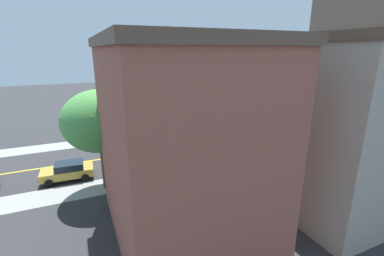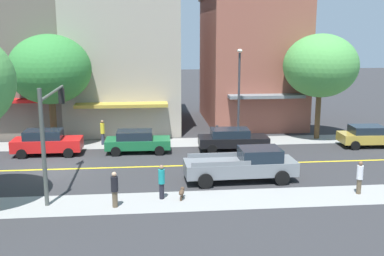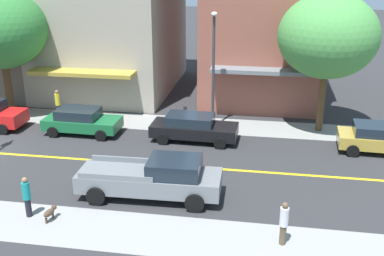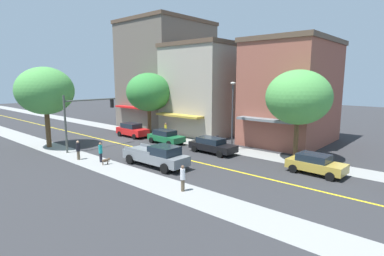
% 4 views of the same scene
% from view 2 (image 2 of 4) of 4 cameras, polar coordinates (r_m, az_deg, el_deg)
% --- Properties ---
extents(ground_plane, '(140.00, 140.00, 0.00)m').
position_cam_2_polar(ground_plane, '(28.59, -16.39, -4.93)').
color(ground_plane, '#2D2D30').
extents(sidewalk_left, '(2.72, 126.00, 0.01)m').
position_cam_2_polar(sidewalk_left, '(34.23, -14.61, -2.05)').
color(sidewalk_left, gray).
rests_on(sidewalk_left, ground).
extents(sidewalk_right, '(2.72, 126.00, 0.01)m').
position_cam_2_polar(sidewalk_right, '(23.10, -19.07, -9.18)').
color(sidewalk_right, gray).
rests_on(sidewalk_right, ground).
extents(road_centerline_stripe, '(0.20, 126.00, 0.00)m').
position_cam_2_polar(road_centerline_stripe, '(28.59, -16.39, -4.93)').
color(road_centerline_stripe, yellow).
rests_on(road_centerline_stripe, ground).
extents(tan_rowhouse, '(12.71, 10.88, 15.55)m').
position_cam_2_polar(tan_rowhouse, '(41.71, -21.15, 10.81)').
color(tan_rowhouse, '#665B51').
rests_on(tan_rowhouse, ground).
extents(corner_shop_building, '(13.42, 9.19, 11.54)m').
position_cam_2_polar(corner_shop_building, '(40.38, -8.39, 8.61)').
color(corner_shop_building, '#A39989').
rests_on(corner_shop_building, ground).
extents(brick_apartment_block, '(11.99, 8.03, 11.30)m').
position_cam_2_polar(brick_apartment_block, '(41.38, 7.22, 8.56)').
color(brick_apartment_block, '#935142').
rests_on(brick_apartment_block, ground).
extents(street_tree_left_near, '(5.74, 5.74, 7.86)m').
position_cam_2_polar(street_tree_left_near, '(33.93, -17.21, 6.94)').
color(street_tree_left_near, brown).
rests_on(street_tree_left_near, ground).
extents(street_tree_left_far, '(5.51, 5.51, 7.88)m').
position_cam_2_polar(street_tree_left_far, '(35.61, 15.66, 7.44)').
color(street_tree_left_far, brown).
rests_on(street_tree_left_far, ground).
extents(fire_hydrant, '(0.44, 0.24, 0.75)m').
position_cam_2_polar(fire_hydrant, '(32.99, -9.31, -1.68)').
color(fire_hydrant, yellow).
rests_on(fire_hydrant, ground).
extents(parking_meter, '(0.12, 0.18, 1.35)m').
position_cam_2_polar(parking_meter, '(33.38, 3.11, -0.46)').
color(parking_meter, '#4C4C51').
rests_on(parking_meter, ground).
extents(traffic_light_mast, '(5.77, 0.32, 5.56)m').
position_cam_2_polar(traffic_light_mast, '(23.87, -17.16, 0.96)').
color(traffic_light_mast, '#474C47').
rests_on(traffic_light_mast, ground).
extents(street_lamp, '(0.70, 0.36, 6.81)m').
position_cam_2_polar(street_lamp, '(33.35, 5.85, 5.21)').
color(street_lamp, '#38383D').
rests_on(street_lamp, ground).
extents(red_sedan_left_curb, '(2.00, 4.48, 1.67)m').
position_cam_2_polar(red_sedan_left_curb, '(31.86, -17.60, -1.67)').
color(red_sedan_left_curb, red).
rests_on(red_sedan_left_curb, ground).
extents(green_sedan_left_curb, '(2.11, 4.37, 1.49)m').
position_cam_2_polar(green_sedan_left_curb, '(31.22, -6.83, -1.62)').
color(green_sedan_left_curb, '#196638').
rests_on(green_sedan_left_curb, ground).
extents(gold_sedan_left_curb, '(2.22, 4.22, 1.50)m').
position_cam_2_polar(gold_sedan_left_curb, '(34.87, 21.05, -0.89)').
color(gold_sedan_left_curb, '#B29338').
rests_on(gold_sedan_left_curb, ground).
extents(black_sedan_left_curb, '(2.15, 4.82, 1.49)m').
position_cam_2_polar(black_sedan_left_curb, '(31.72, 5.03, -1.35)').
color(black_sedan_left_curb, black).
rests_on(black_sedan_left_curb, ground).
extents(grey_pickup_truck, '(2.33, 6.12, 1.82)m').
position_cam_2_polar(grey_pickup_truck, '(25.32, 6.47, -4.55)').
color(grey_pickup_truck, slate).
rests_on(grey_pickup_truck, ground).
extents(pedestrian_white_shirt, '(0.31, 0.31, 1.70)m').
position_cam_2_polar(pedestrian_white_shirt, '(24.66, 20.08, -5.67)').
color(pedestrian_white_shirt, brown).
rests_on(pedestrian_white_shirt, ground).
extents(pedestrian_teal_shirt, '(0.32, 0.32, 1.72)m').
position_cam_2_polar(pedestrian_teal_shirt, '(22.56, -3.80, -6.56)').
color(pedestrian_teal_shirt, black).
rests_on(pedestrian_teal_shirt, ground).
extents(pedestrian_black_shirt, '(0.34, 0.34, 1.71)m').
position_cam_2_polar(pedestrian_black_shirt, '(21.78, -9.58, -7.42)').
color(pedestrian_black_shirt, brown).
rests_on(pedestrian_black_shirt, ground).
extents(pedestrian_yellow_shirt, '(0.31, 0.31, 1.80)m').
position_cam_2_polar(pedestrian_yellow_shirt, '(33.65, -11.04, -0.42)').
color(pedestrian_yellow_shirt, '#33384C').
rests_on(pedestrian_yellow_shirt, ground).
extents(small_dog, '(0.72, 0.38, 0.54)m').
position_cam_2_polar(small_dog, '(22.66, -1.29, -7.96)').
color(small_dog, '#4C3828').
rests_on(small_dog, ground).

